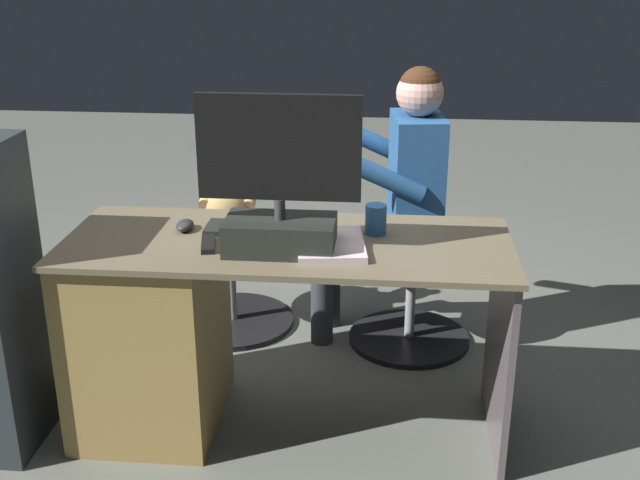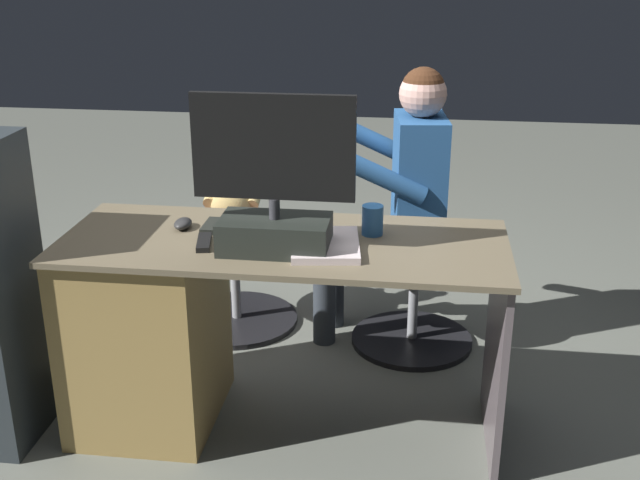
% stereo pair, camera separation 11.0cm
% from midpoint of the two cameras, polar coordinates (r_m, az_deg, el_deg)
% --- Properties ---
extents(ground_plane, '(10.00, 10.00, 0.00)m').
position_cam_midpoint_polar(ground_plane, '(3.37, -2.28, -9.41)').
color(ground_plane, '#5C6057').
extents(desk, '(1.53, 0.61, 0.74)m').
position_cam_midpoint_polar(desk, '(2.93, -11.46, -6.11)').
color(desk, brown).
rests_on(desk, ground_plane).
extents(monitor, '(0.52, 0.20, 0.52)m').
position_cam_midpoint_polar(monitor, '(2.57, -4.14, 2.67)').
color(monitor, black).
rests_on(monitor, desk).
extents(keyboard, '(0.42, 0.14, 0.02)m').
position_cam_midpoint_polar(keyboard, '(2.79, -5.06, 0.79)').
color(keyboard, black).
rests_on(keyboard, desk).
extents(computer_mouse, '(0.06, 0.10, 0.04)m').
position_cam_midpoint_polar(computer_mouse, '(2.84, -10.78, 1.03)').
color(computer_mouse, '#2A2A2A').
rests_on(computer_mouse, desk).
extents(cup, '(0.07, 0.07, 0.10)m').
position_cam_midpoint_polar(cup, '(2.75, 2.88, 1.48)').
color(cup, '#3372BF').
rests_on(cup, desk).
extents(tv_remote, '(0.07, 0.16, 0.02)m').
position_cam_midpoint_polar(tv_remote, '(2.68, -9.21, -0.29)').
color(tv_remote, black).
rests_on(tv_remote, desk).
extents(notebook_binder, '(0.26, 0.33, 0.02)m').
position_cam_midpoint_polar(notebook_binder, '(2.63, -0.42, -0.34)').
color(notebook_binder, beige).
rests_on(notebook_binder, desk).
extents(office_chair_teddy, '(0.57, 0.57, 0.47)m').
position_cam_midpoint_polar(office_chair_teddy, '(3.68, -7.28, -2.29)').
color(office_chair_teddy, black).
rests_on(office_chair_teddy, ground_plane).
extents(teddy_bear, '(0.25, 0.25, 0.35)m').
position_cam_midpoint_polar(teddy_bear, '(3.56, -7.51, 3.23)').
color(teddy_bear, tan).
rests_on(teddy_bear, office_chair_teddy).
extents(visitor_chair, '(0.54, 0.54, 0.47)m').
position_cam_midpoint_polar(visitor_chair, '(3.50, 5.67, -3.19)').
color(visitor_chair, black).
rests_on(visitor_chair, ground_plane).
extents(person, '(0.56, 0.52, 1.22)m').
position_cam_midpoint_polar(person, '(3.35, 4.49, 3.87)').
color(person, '#244E83').
rests_on(person, ground_plane).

